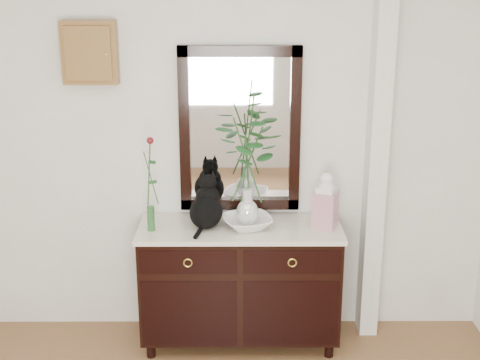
{
  "coord_description": "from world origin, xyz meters",
  "views": [
    {
      "loc": [
        0.09,
        -2.33,
        2.46
      ],
      "look_at": [
        0.1,
        1.63,
        1.2
      ],
      "focal_mm": 50.0,
      "sensor_mm": 36.0,
      "label": 1
    }
  ],
  "objects_px": {
    "cat": "(206,202)",
    "ginger_jar": "(326,199)",
    "sideboard": "(240,279)",
    "lotus_bowl": "(247,222)"
  },
  "relations": [
    {
      "from": "cat",
      "to": "ginger_jar",
      "type": "relative_size",
      "value": 0.9
    },
    {
      "from": "cat",
      "to": "ginger_jar",
      "type": "distance_m",
      "value": 0.77
    },
    {
      "from": "sideboard",
      "to": "lotus_bowl",
      "type": "distance_m",
      "value": 0.42
    },
    {
      "from": "ginger_jar",
      "to": "lotus_bowl",
      "type": "bearing_deg",
      "value": -178.28
    },
    {
      "from": "cat",
      "to": "lotus_bowl",
      "type": "distance_m",
      "value": 0.3
    },
    {
      "from": "sideboard",
      "to": "cat",
      "type": "bearing_deg",
      "value": -179.39
    },
    {
      "from": "lotus_bowl",
      "to": "ginger_jar",
      "type": "bearing_deg",
      "value": 1.72
    },
    {
      "from": "sideboard",
      "to": "lotus_bowl",
      "type": "height_order",
      "value": "lotus_bowl"
    },
    {
      "from": "sideboard",
      "to": "cat",
      "type": "distance_m",
      "value": 0.59
    },
    {
      "from": "sideboard",
      "to": "ginger_jar",
      "type": "relative_size",
      "value": 3.47
    }
  ]
}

